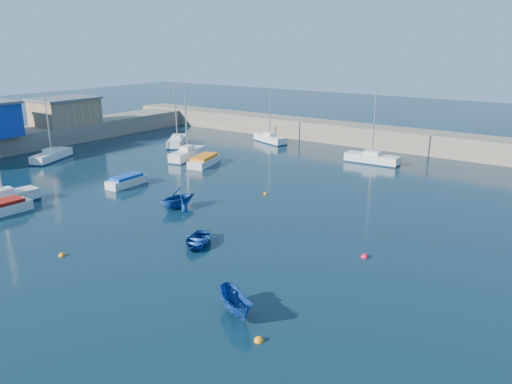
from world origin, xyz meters
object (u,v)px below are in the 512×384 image
Objects in this scene: sailboat_6 at (372,158)px; dinghy_left at (177,198)px; sailboat_3 at (187,154)px; motorboat_2 at (204,160)px; brick_shed_a at (65,112)px; sailboat_5 at (270,139)px; motorboat_1 at (127,181)px; sailboat_2 at (52,156)px; dinghy_center at (197,240)px; sailboat_4 at (177,141)px; sailboat_1 at (3,199)px; dinghy_right at (236,304)px; motorboat_0 at (0,208)px.

dinghy_left is at bearing 162.19° from sailboat_6.
sailboat_3 is 3.58m from motorboat_2.
sailboat_3 is (22.04, 1.28, -3.45)m from brick_shed_a.
motorboat_2 is at bearing 0.95° from brick_shed_a.
sailboat_5 is 1.78× the size of motorboat_1.
sailboat_5 is 16.94m from sailboat_6.
dinghy_center is at bearing -39.55° from sailboat_2.
sailboat_6 reaches higher than sailboat_2.
motorboat_2 is (10.51, -6.35, -0.06)m from sailboat_4.
sailboat_1 is 2.39× the size of dinghy_right.
motorboat_2 is (4.27, 21.37, -0.07)m from sailboat_1.
motorboat_0 is (8.31, -29.16, -0.06)m from sailboat_4.
dinghy_left is at bearing -32.79° from sailboat_2.
sailboat_2 is at bearing 120.91° from sailboat_6.
dinghy_center is at bearing 12.56° from sailboat_1.
sailboat_5 is at bearing 89.66° from motorboat_0.
sailboat_2 is 37.94m from sailboat_6.
brick_shed_a reaches higher than motorboat_1.
sailboat_5 is at bearing 77.68° from motorboat_2.
sailboat_3 is 14.55m from sailboat_5.
sailboat_5 is at bearing 34.76° from sailboat_2.
sailboat_2 is 19.77m from motorboat_0.
sailboat_2 reaches higher than dinghy_center.
brick_shed_a is at bearing 143.11° from sailboat_5.
sailboat_3 is 1.63× the size of motorboat_0.
dinghy_left is at bearing -140.73° from sailboat_5.
sailboat_4 is at bearing 144.03° from dinghy_left.
sailboat_5 is (9.32, 8.88, 0.01)m from sailboat_4.
sailboat_4 reaches higher than dinghy_left.
dinghy_right reaches higher than motorboat_1.
dinghy_left is at bearing 36.20° from sailboat_1.
sailboat_4 is at bearing 117.54° from motorboat_1.
sailboat_3 is at bearing 3.33° from brick_shed_a.
sailboat_6 reaches higher than brick_shed_a.
sailboat_4 reaches higher than motorboat_2.
sailboat_4 is 27.24m from dinghy_left.
sailboat_2 is at bearing 101.43° from dinghy_right.
sailboat_2 is at bearing -155.32° from sailboat_3.
sailboat_3 reaches higher than sailboat_1.
motorboat_0 is at bearing -67.78° from sailboat_2.
dinghy_right reaches higher than dinghy_center.
motorboat_2 is 1.63× the size of dinghy_center.
sailboat_6 is (16.61, -3.35, 0.01)m from sailboat_5.
dinghy_left is (8.53, -13.12, 0.42)m from motorboat_2.
dinghy_left reaches higher than motorboat_1.
sailboat_6 reaches higher than dinghy_left.
sailboat_3 is 2.28× the size of dinghy_left.
sailboat_5 is at bearing 64.12° from dinghy_right.
dinghy_left is 18.23m from dinghy_right.
motorboat_0 is at bearing 169.41° from dinghy_center.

